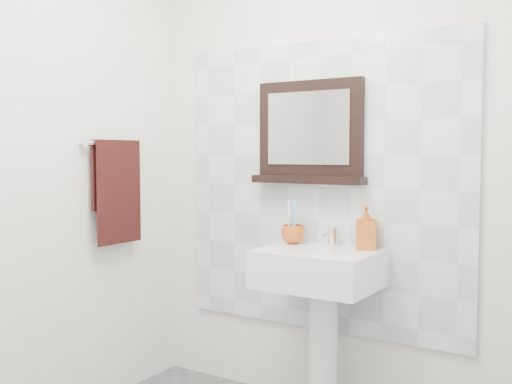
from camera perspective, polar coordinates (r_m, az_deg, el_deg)
back_wall at (r=3.13m, az=6.19°, el=2.34°), size 2.00×0.01×2.50m
left_wall at (r=2.94m, az=-21.97°, el=2.01°), size 0.01×2.20×2.50m
right_wall at (r=1.75m, az=19.55°, el=1.10°), size 0.01×2.20×2.50m
splashback at (r=3.12m, az=6.08°, el=0.50°), size 1.60×0.02×1.50m
pedestal_sink at (r=2.95m, az=6.09°, el=-8.99°), size 0.55×0.44×0.96m
toothbrush_cup at (r=3.08m, az=3.54°, el=-4.04°), size 0.13×0.13×0.10m
toothbrushes at (r=3.08m, az=3.53°, el=-2.64°), size 0.05×0.04×0.21m
soap_dispenser at (r=2.94m, az=10.43°, el=-3.34°), size 0.13×0.13×0.21m
framed_mirror at (r=3.11m, az=5.16°, el=5.44°), size 0.62×0.11×0.53m
towel_bar at (r=3.27m, az=-13.24°, el=4.50°), size 0.07×0.40×0.03m
hand_towel at (r=3.26m, az=-13.10°, el=0.81°), size 0.06×0.30×0.55m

